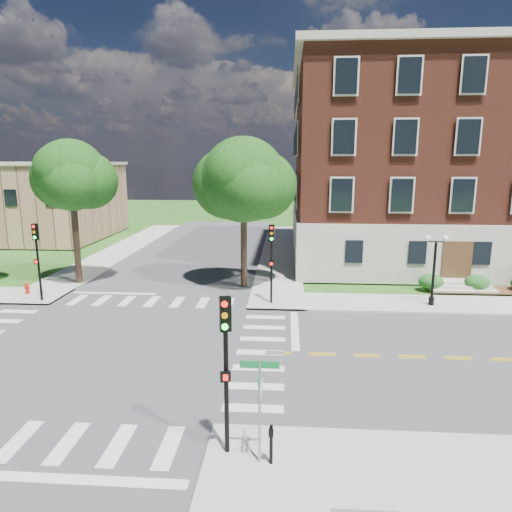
# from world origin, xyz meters

# --- Properties ---
(ground) EXTENTS (160.00, 160.00, 0.00)m
(ground) POSITION_xyz_m (0.00, 0.00, 0.00)
(ground) COLOR #265217
(ground) RESTS_ON ground
(road_ew) EXTENTS (90.00, 12.00, 0.01)m
(road_ew) POSITION_xyz_m (0.00, 0.00, 0.01)
(road_ew) COLOR #3D3D3F
(road_ew) RESTS_ON ground
(road_ns) EXTENTS (12.00, 90.00, 0.01)m
(road_ns) POSITION_xyz_m (0.00, 0.00, 0.01)
(road_ns) COLOR #3D3D3F
(road_ns) RESTS_ON ground
(sidewalk_ne) EXTENTS (34.00, 34.00, 0.12)m
(sidewalk_ne) POSITION_xyz_m (15.38, 15.38, 0.06)
(sidewalk_ne) COLOR #9E9B93
(sidewalk_ne) RESTS_ON ground
(crosswalk_east) EXTENTS (2.20, 10.20, 0.02)m
(crosswalk_east) POSITION_xyz_m (7.20, 0.00, 0.00)
(crosswalk_east) COLOR silver
(crosswalk_east) RESTS_ON ground
(stop_bar_east) EXTENTS (0.40, 5.50, 0.00)m
(stop_bar_east) POSITION_xyz_m (8.80, 3.00, 0.00)
(stop_bar_east) COLOR silver
(stop_bar_east) RESTS_ON ground
(main_building) EXTENTS (30.60, 22.40, 16.50)m
(main_building) POSITION_xyz_m (24.00, 21.99, 8.34)
(main_building) COLOR #B2AF9D
(main_building) RESTS_ON ground
(secondary_building) EXTENTS (20.40, 15.40, 8.30)m
(secondary_building) POSITION_xyz_m (-22.00, 30.00, 4.28)
(secondary_building) COLOR #916A50
(secondary_building) RESTS_ON ground
(tree_c) EXTENTS (4.83, 4.83, 9.93)m
(tree_c) POSITION_xyz_m (-6.32, 10.90, 7.60)
(tree_c) COLOR black
(tree_c) RESTS_ON ground
(tree_d) EXTENTS (5.66, 5.66, 10.07)m
(tree_d) POSITION_xyz_m (5.40, 10.94, 7.34)
(tree_d) COLOR black
(tree_d) RESTS_ON ground
(traffic_signal_se) EXTENTS (0.37, 0.44, 4.80)m
(traffic_signal_se) POSITION_xyz_m (6.63, -7.43, 3.19)
(traffic_signal_se) COLOR black
(traffic_signal_se) RESTS_ON ground
(traffic_signal_ne) EXTENTS (0.36, 0.41, 4.80)m
(traffic_signal_ne) POSITION_xyz_m (7.42, 7.10, 3.19)
(traffic_signal_ne) COLOR black
(traffic_signal_ne) RESTS_ON ground
(traffic_signal_nw) EXTENTS (0.35, 0.40, 4.80)m
(traffic_signal_nw) POSITION_xyz_m (-6.77, 6.63, 3.19)
(traffic_signal_nw) COLOR black
(traffic_signal_nw) RESTS_ON ground
(twin_lamp_west) EXTENTS (1.36, 0.36, 4.23)m
(twin_lamp_west) POSITION_xyz_m (17.03, 7.40, 2.52)
(twin_lamp_west) COLOR black
(twin_lamp_west) RESTS_ON ground
(street_sign_pole) EXTENTS (1.10, 1.10, 3.10)m
(street_sign_pole) POSITION_xyz_m (7.63, -7.83, 2.31)
(street_sign_pole) COLOR gray
(street_sign_pole) RESTS_ON ground
(push_button_post) EXTENTS (0.14, 0.21, 1.20)m
(push_button_post) POSITION_xyz_m (7.96, -7.90, 0.80)
(push_button_post) COLOR black
(push_button_post) RESTS_ON ground
(fire_hydrant) EXTENTS (0.35, 0.35, 0.75)m
(fire_hydrant) POSITION_xyz_m (-8.49, 8.03, 0.46)
(fire_hydrant) COLOR red
(fire_hydrant) RESTS_ON ground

